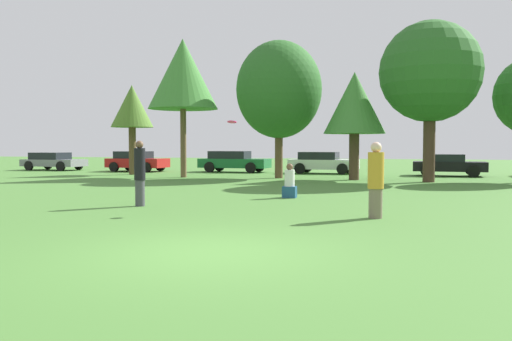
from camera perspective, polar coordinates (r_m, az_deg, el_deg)
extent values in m
plane|color=#477A33|center=(8.48, -5.21, -8.87)|extent=(120.00, 120.00, 0.00)
cylinder|color=#3F3F47|center=(15.04, -12.56, -2.42)|extent=(0.27, 0.27, 0.74)
cylinder|color=black|center=(14.99, -12.59, 0.69)|extent=(0.31, 0.31, 0.90)
sphere|color=brown|center=(14.98, -12.61, 2.78)|extent=(0.22, 0.22, 0.22)
cylinder|color=#726651|center=(12.56, 12.92, -3.52)|extent=(0.32, 0.32, 0.70)
cylinder|color=#BF8C26|center=(12.50, 12.96, 0.01)|extent=(0.37, 0.37, 0.85)
sphere|color=beige|center=(12.49, 12.99, 2.49)|extent=(0.25, 0.25, 0.25)
cylinder|color=#F21E72|center=(13.71, -2.65, 5.32)|extent=(0.25, 0.24, 0.07)
cube|color=navy|center=(17.08, 3.68, -2.36)|extent=(0.44, 0.36, 0.37)
cylinder|color=silver|center=(17.05, 3.69, -0.83)|extent=(0.33, 0.33, 0.54)
sphere|color=brown|center=(17.03, 3.69, 0.41)|extent=(0.22, 0.22, 0.22)
cylinder|color=brown|center=(31.45, -13.35, 2.10)|extent=(0.42, 0.42, 2.78)
cone|color=#4C7528|center=(31.54, -13.40, 6.86)|extent=(2.46, 2.46, 2.46)
cylinder|color=brown|center=(28.21, -7.94, 2.97)|extent=(0.32, 0.32, 3.66)
cone|color=#3D7F33|center=(28.46, -7.99, 10.41)|extent=(3.72, 3.72, 3.72)
cylinder|color=brown|center=(27.31, 2.51, 2.73)|extent=(0.41, 0.41, 3.39)
ellipsoid|color=#286023|center=(27.46, 2.52, 8.83)|extent=(4.45, 4.45, 5.06)
cylinder|color=#473323|center=(26.29, 10.66, 1.48)|extent=(0.50, 0.50, 2.29)
cone|color=#3D7F33|center=(26.37, 10.71, 7.28)|extent=(3.03, 3.03, 3.03)
cylinder|color=#473323|center=(25.57, 18.39, 3.09)|extent=(0.55, 0.55, 3.84)
sphere|color=#286023|center=(25.79, 18.50, 10.21)|extent=(4.66, 4.66, 4.66)
cube|color=slate|center=(38.76, -21.20, 0.80)|extent=(4.33, 2.11, 0.47)
cube|color=black|center=(38.95, -21.57, 1.49)|extent=(2.42, 1.78, 0.47)
cylinder|color=black|center=(38.68, -18.81, 0.55)|extent=(0.66, 0.22, 0.65)
cylinder|color=black|center=(37.20, -20.56, 0.44)|extent=(0.66, 0.22, 0.65)
cylinder|color=black|center=(40.33, -21.78, 0.59)|extent=(0.66, 0.22, 0.65)
cylinder|color=black|center=(38.91, -23.57, 0.48)|extent=(0.66, 0.22, 0.65)
cube|color=red|center=(35.18, -12.82, 0.82)|extent=(3.96, 1.99, 0.59)
cube|color=black|center=(35.31, -13.23, 1.68)|extent=(2.21, 1.68, 0.47)
cylinder|color=black|center=(35.36, -10.40, 0.46)|extent=(0.65, 0.25, 0.64)
cylinder|color=black|center=(33.80, -11.86, 0.34)|extent=(0.65, 0.25, 0.64)
cylinder|color=black|center=(36.57, -13.69, 0.50)|extent=(0.65, 0.25, 0.64)
cylinder|color=black|center=(35.08, -15.25, 0.39)|extent=(0.65, 0.25, 0.64)
cube|color=#196633|center=(33.45, -2.36, 0.81)|extent=(4.55, 1.90, 0.58)
cube|color=black|center=(33.56, -2.90, 1.72)|extent=(2.53, 1.59, 0.48)
cylinder|color=black|center=(33.78, 0.34, 0.42)|extent=(0.68, 0.24, 0.67)
cylinder|color=black|center=(32.21, -0.58, 0.31)|extent=(0.68, 0.24, 0.67)
cylinder|color=black|center=(34.74, -4.01, 0.48)|extent=(0.68, 0.24, 0.67)
cylinder|color=black|center=(33.22, -5.10, 0.37)|extent=(0.68, 0.24, 0.67)
cube|color=silver|center=(32.06, 7.42, 0.69)|extent=(4.21, 2.07, 0.58)
cube|color=black|center=(32.11, 6.89, 1.62)|extent=(2.35, 1.75, 0.46)
cylinder|color=black|center=(32.77, 9.92, 0.30)|extent=(0.67, 0.23, 0.66)
cylinder|color=black|center=(30.94, 9.41, 0.16)|extent=(0.67, 0.23, 0.66)
cylinder|color=black|center=(33.24, 5.57, 0.36)|extent=(0.67, 0.23, 0.66)
cylinder|color=black|center=(31.44, 4.81, 0.23)|extent=(0.67, 0.23, 0.66)
cube|color=black|center=(31.06, 20.37, 0.42)|extent=(3.95, 2.03, 0.53)
cube|color=black|center=(31.04, 19.85, 1.30)|extent=(2.21, 1.72, 0.42)
cylinder|color=black|center=(32.04, 22.45, 0.07)|extent=(0.66, 0.25, 0.65)
cylinder|color=black|center=(30.22, 22.69, -0.08)|extent=(0.66, 0.25, 0.65)
cylinder|color=black|center=(31.97, 18.17, 0.14)|extent=(0.66, 0.25, 0.65)
cylinder|color=black|center=(30.14, 18.15, -0.01)|extent=(0.66, 0.25, 0.65)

